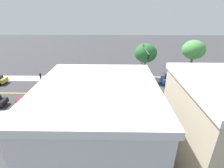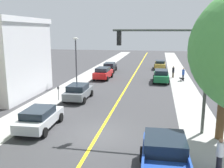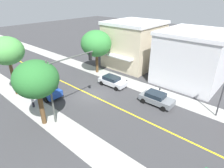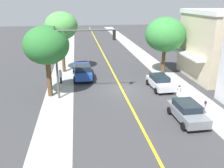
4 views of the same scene
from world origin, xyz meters
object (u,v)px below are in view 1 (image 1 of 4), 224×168
at_px(street_lamp, 56,90).
at_px(pedestrian_blue_shirt, 52,74).
at_px(traffic_light_mast, 144,59).
at_px(pedestrian_white_shirt, 164,75).
at_px(red_sedan_left_curb, 34,100).
at_px(grey_sedan_left_curb, 108,101).
at_px(street_tree_left_far, 216,82).
at_px(blue_pickup_truck, 176,80).
at_px(fire_hydrant, 152,111).
at_px(parking_meter, 111,107).
at_px(silver_sedan_left_curb, 160,103).
at_px(pedestrian_black_shirt, 40,76).
at_px(street_tree_right_corner, 194,50).
at_px(green_sedan_right_curb, 56,80).
at_px(small_dog, 55,77).
at_px(street_tree_left_near, 146,53).

relative_size(street_lamp, pedestrian_blue_shirt, 3.47).
relative_size(traffic_light_mast, pedestrian_white_shirt, 4.28).
height_order(street_lamp, red_sedan_left_curb, street_lamp).
distance_m(grey_sedan_left_curb, pedestrian_white_shirt, 14.99).
xyz_separation_m(street_tree_left_far, blue_pickup_truck, (10.45, 0.56, -4.07)).
bearing_deg(fire_hydrant, pedestrian_blue_shirt, 54.83).
height_order(parking_meter, red_sedan_left_curb, red_sedan_left_curb).
height_order(silver_sedan_left_curb, pedestrian_blue_shirt, pedestrian_blue_shirt).
relative_size(fire_hydrant, pedestrian_black_shirt, 0.48).
bearing_deg(blue_pickup_truck, street_tree_right_corner, -145.06).
xyz_separation_m(street_tree_right_corner, fire_hydrant, (-12.16, 9.55, -5.58)).
bearing_deg(pedestrian_black_shirt, street_tree_left_far, -64.82).
height_order(fire_hydrant, parking_meter, parking_meter).
xyz_separation_m(street_tree_right_corner, green_sedan_right_curb, (-2.47, 25.70, -5.12)).
bearing_deg(green_sedan_right_curb, street_lamp, 109.92).
height_order(traffic_light_mast, silver_sedan_left_curb, traffic_light_mast).
xyz_separation_m(fire_hydrant, green_sedan_right_curb, (9.70, 16.15, 0.46)).
relative_size(street_tree_left_far, red_sedan_left_curb, 1.64).
bearing_deg(street_tree_right_corner, small_dog, 89.52).
relative_size(street_lamp, grey_sedan_left_curb, 1.37).
xyz_separation_m(blue_pickup_truck, pedestrian_white_shirt, (2.53, 1.66, -0.07)).
xyz_separation_m(grey_sedan_left_curb, pedestrian_white_shirt, (10.40, -10.79, 0.06)).
distance_m(parking_meter, grey_sedan_left_curb, 1.87).
bearing_deg(silver_sedan_left_curb, red_sedan_left_curb, -2.59).
bearing_deg(pedestrian_white_shirt, red_sedan_left_curb, -44.94).
xyz_separation_m(street_tree_right_corner, red_sedan_left_curb, (-10.19, 26.36, -5.12)).
xyz_separation_m(silver_sedan_left_curb, pedestrian_blue_shirt, (10.92, 19.25, 0.11)).
distance_m(traffic_light_mast, pedestrian_black_shirt, 20.24).
xyz_separation_m(street_tree_left_near, fire_hydrant, (-13.16, 0.90, -4.69)).
bearing_deg(blue_pickup_truck, traffic_light_mast, -7.84).
bearing_deg(parking_meter, street_tree_left_far, -93.66).
distance_m(parking_meter, green_sedan_right_curb, 14.28).
height_order(street_lamp, pedestrian_blue_shirt, street_lamp).
xyz_separation_m(blue_pickup_truck, pedestrian_blue_shirt, (2.77, 24.23, -0.05)).
relative_size(street_tree_left_near, green_sedan_right_curb, 1.52).
distance_m(traffic_light_mast, small_dog, 17.93).
bearing_deg(street_lamp, silver_sedan_left_curb, -81.74).
bearing_deg(parking_meter, fire_hydrant, -91.62).
bearing_deg(red_sedan_left_curb, blue_pickup_truck, -159.24).
xyz_separation_m(street_tree_right_corner, street_lamp, (-12.50, 21.95, -2.38)).
relative_size(fire_hydrant, pedestrian_white_shirt, 0.47).
relative_size(street_tree_right_corner, pedestrian_white_shirt, 4.81).
bearing_deg(pedestrian_blue_shirt, blue_pickup_truck, -22.95).
relative_size(street_tree_left_near, parking_meter, 5.16).
bearing_deg(fire_hydrant, pedestrian_white_shirt, -20.90).
bearing_deg(grey_sedan_left_curb, street_tree_left_far, 168.02).
bearing_deg(green_sedan_right_curb, red_sedan_left_curb, 84.57).
xyz_separation_m(street_lamp, red_sedan_left_curb, (2.31, 4.41, -2.74)).
bearing_deg(grey_sedan_left_curb, parking_meter, 106.77).
bearing_deg(green_sedan_right_curb, fire_hydrant, 148.47).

